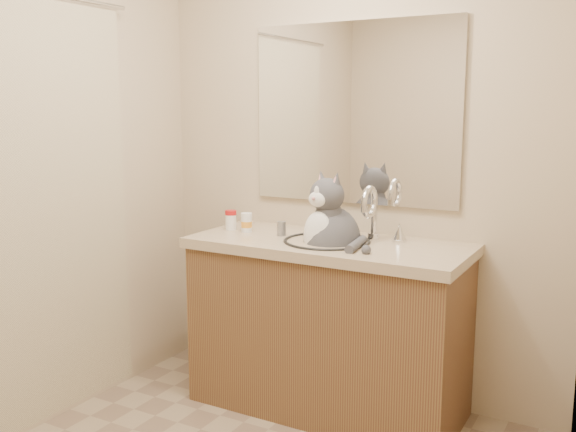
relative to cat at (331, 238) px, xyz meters
The scene contains 8 objects.
room 1.01m from the cat, 91.02° to the right, with size 2.22×2.52×2.42m.
vanity 0.42m from the cat, 148.89° to the left, with size 1.34×0.59×1.12m.
mirror 0.65m from the cat, 93.46° to the left, with size 1.10×0.02×0.90m, color white.
shower_curtain 1.38m from the cat, 141.31° to the right, with size 0.02×1.30×1.93m.
cat is the anchor object (origin of this frame).
pill_bottle_redcap 0.59m from the cat, behind, with size 0.07×0.07×0.10m.
pill_bottle_orange 0.48m from the cat, behind, with size 0.06×0.06×0.10m.
grey_canister 0.28m from the cat, behind, with size 0.06×0.06×0.07m.
Camera 1 is at (1.30, -1.75, 1.48)m, focal length 40.00 mm.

